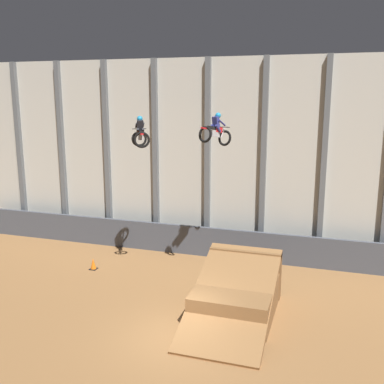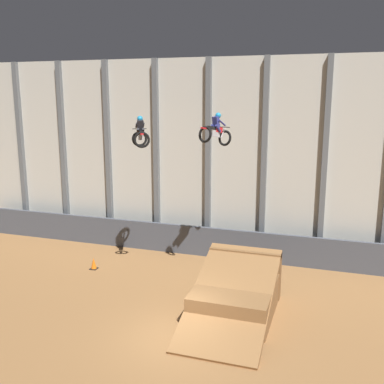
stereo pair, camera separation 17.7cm
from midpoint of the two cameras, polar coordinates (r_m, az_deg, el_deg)
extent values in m
plane|color=olive|center=(17.27, -2.06, -17.93)|extent=(60.00, 60.00, 0.00)
cube|color=beige|center=(24.25, 5.37, 4.18)|extent=(32.00, 0.12, 10.64)
cube|color=slate|center=(30.08, -21.20, 4.95)|extent=(0.28, 0.28, 10.64)
cube|color=slate|center=(28.29, -16.36, 4.87)|extent=(0.28, 0.28, 10.64)
cube|color=slate|center=(26.72, -10.92, 4.75)|extent=(0.28, 0.28, 10.64)
cube|color=slate|center=(25.41, -4.86, 4.55)|extent=(0.28, 0.28, 10.64)
cube|color=slate|center=(24.42, 1.77, 4.28)|extent=(0.28, 0.28, 10.64)
cube|color=slate|center=(23.78, 8.85, 3.93)|extent=(0.28, 0.28, 10.64)
cube|color=slate|center=(23.52, 16.20, 3.50)|extent=(0.28, 0.28, 10.64)
cube|color=#474C56|center=(24.43, 4.71, -6.62)|extent=(31.36, 0.20, 1.64)
cube|color=brown|center=(18.82, 5.39, -13.18)|extent=(3.07, 4.02, 1.24)
cube|color=brown|center=(20.24, 6.50, -10.06)|extent=(3.13, 0.50, 2.07)
cube|color=olive|center=(17.88, 4.81, -13.12)|extent=(3.13, 5.81, 2.26)
torus|color=black|center=(21.58, -6.96, 6.70)|extent=(0.71, 0.49, 0.74)
torus|color=black|center=(20.19, -6.65, 6.59)|extent=(0.71, 0.49, 0.74)
cube|color=#B7B7BC|center=(20.83, -6.81, 6.98)|extent=(0.42, 0.56, 0.31)
cube|color=red|center=(21.00, -6.86, 7.53)|extent=(0.39, 0.49, 0.27)
cube|color=black|center=(20.60, -6.77, 7.57)|extent=(0.41, 0.57, 0.15)
cube|color=red|center=(20.08, -6.65, 7.32)|extent=(0.30, 0.39, 0.08)
cylinder|color=#B7B7BC|center=(21.40, -6.94, 7.33)|extent=(0.19, 0.28, 0.52)
cylinder|color=black|center=(21.35, -6.95, 7.97)|extent=(0.58, 0.38, 0.04)
cube|color=black|center=(20.80, -6.84, 8.35)|extent=(0.39, 0.40, 0.53)
sphere|color=#2393CC|center=(20.90, -6.89, 9.23)|extent=(0.36, 0.37, 0.28)
cylinder|color=black|center=(20.85, -7.17, 7.63)|extent=(0.29, 0.40, 0.35)
cylinder|color=black|center=(20.87, -6.50, 7.65)|extent=(0.29, 0.40, 0.35)
cylinder|color=black|center=(21.02, -7.34, 8.39)|extent=(0.32, 0.48, 0.28)
cylinder|color=black|center=(21.05, -6.46, 8.42)|extent=(0.32, 0.48, 0.28)
torus|color=black|center=(20.88, 3.93, 6.84)|extent=(0.76, 0.52, 0.74)
torus|color=black|center=(19.80, 1.43, 7.31)|extent=(0.76, 0.52, 0.74)
cube|color=#B7B7BC|center=(20.30, 2.67, 7.43)|extent=(0.40, 0.59, 0.37)
cube|color=red|center=(20.44, 3.04, 7.92)|extent=(0.38, 0.52, 0.32)
cube|color=black|center=(20.14, 2.33, 8.13)|extent=(0.39, 0.59, 0.22)
cube|color=red|center=(19.74, 1.34, 8.10)|extent=(0.28, 0.39, 0.12)
cylinder|color=#B7B7BC|center=(20.75, 3.71, 7.56)|extent=(0.19, 0.33, 0.49)
cylinder|color=black|center=(20.73, 3.73, 8.23)|extent=(0.65, 0.20, 0.04)
cube|color=navy|center=(20.31, 2.79, 8.83)|extent=(0.36, 0.34, 0.52)
sphere|color=#2393CC|center=(20.42, 3.09, 9.68)|extent=(0.36, 0.38, 0.30)
cylinder|color=navy|center=(20.42, 2.55, 8.10)|extent=(0.26, 0.39, 0.38)
cylinder|color=navy|center=(20.26, 3.07, 8.07)|extent=(0.26, 0.39, 0.38)
cylinder|color=navy|center=(20.60, 2.88, 8.81)|extent=(0.28, 0.48, 0.33)
cylinder|color=navy|center=(20.40, 3.58, 8.77)|extent=(0.28, 0.48, 0.33)
cube|color=black|center=(23.75, -12.61, -9.50)|extent=(0.36, 0.36, 0.03)
cone|color=orange|center=(23.65, -12.65, -8.85)|extent=(0.28, 0.28, 0.55)
camera|label=1|loc=(0.09, -90.25, -0.05)|focal=42.00mm
camera|label=2|loc=(0.09, 89.75, 0.05)|focal=42.00mm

